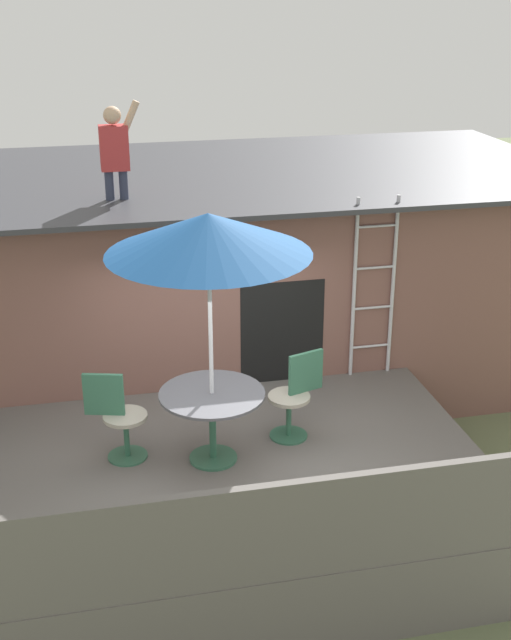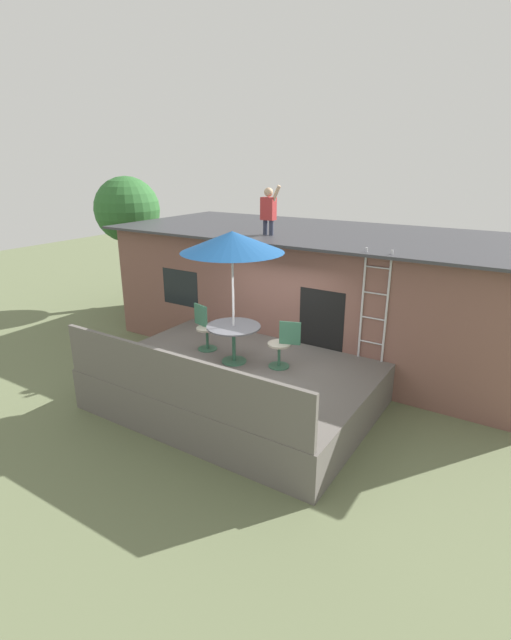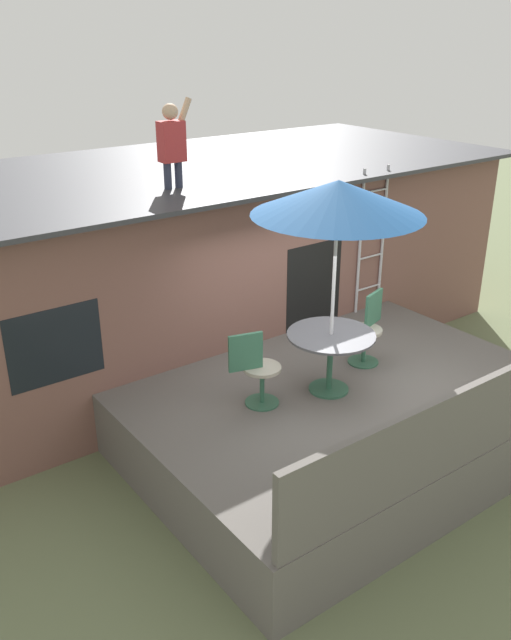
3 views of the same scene
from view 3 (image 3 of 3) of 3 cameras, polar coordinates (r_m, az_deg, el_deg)
The scene contains 10 objects.
ground_plane at distance 8.70m, azimuth 6.96°, elevation -10.21°, with size 40.00×40.00×0.00m, color #66704C.
house at distance 10.67m, azimuth -5.92°, elevation 5.16°, with size 10.50×4.50×2.92m.
deck at distance 8.49m, azimuth 7.09°, elevation -7.96°, with size 5.06×3.86×0.80m, color #605B56.
deck_railing at distance 7.03m, azimuth 18.03°, elevation -8.21°, with size 4.96×0.08×0.90m, color #605B56.
patio_table at distance 7.92m, azimuth 6.41°, elevation -2.23°, with size 1.04×1.04×0.74m.
patio_umbrella at distance 7.33m, azimuth 7.03°, elevation 10.26°, with size 1.90×1.90×2.54m.
step_ladder at distance 10.22m, azimuth 9.84°, elevation 6.67°, with size 0.52×0.04×2.20m.
person_figure at distance 8.76m, azimuth -7.10°, elevation 14.95°, with size 0.47×0.20×1.11m.
patio_chair_left at distance 7.63m, azimuth 0.06°, elevation -4.22°, with size 0.61×0.44×0.92m.
patio_chair_right at distance 8.76m, azimuth 9.52°, elevation -0.73°, with size 0.61×0.44×0.92m.
Camera 3 is at (-5.09, -5.16, 4.82)m, focal length 37.64 mm.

